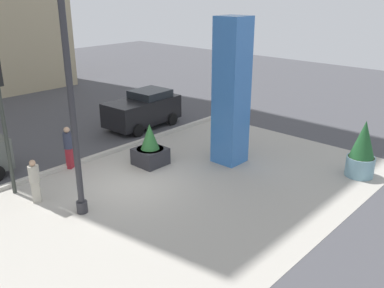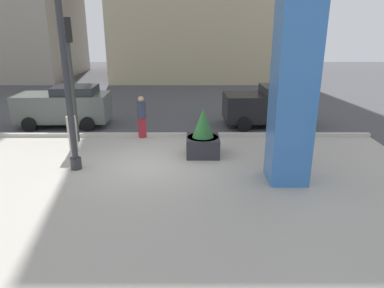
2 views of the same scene
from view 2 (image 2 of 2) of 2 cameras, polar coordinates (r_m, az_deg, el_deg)
name	(u,v)px [view 2 (image 2 of 2)]	position (r m, az deg, el deg)	size (l,w,h in m)	color
ground_plane	(159,131)	(16.16, -5.31, 2.09)	(60.00, 60.00, 0.00)	#47474C
plaza_pavement	(141,190)	(10.59, -8.12, -7.21)	(18.00, 10.00, 0.02)	#ADA89E
curb_strip	(157,135)	(15.30, -5.60, 1.44)	(18.00, 0.24, 0.16)	#B7B2A8
lamp_post	(63,51)	(11.67, -19.85, 13.72)	(0.44, 0.44, 7.77)	#2D2D33
art_pillar_blue	(293,84)	(10.64, 15.74, 9.20)	(1.14, 1.14, 5.93)	#3870BC
potted_plant_mid_plaza	(202,137)	(12.93, 1.62, 1.13)	(1.18, 1.18, 1.76)	#2D2D33
traffic_light_far_side	(69,61)	(14.80, -18.94, 12.39)	(0.28, 0.42, 4.80)	#333833
car_curb_west	(268,105)	(17.15, 12.05, 6.00)	(4.11, 2.26, 1.87)	black
car_passing_lane	(64,106)	(17.71, -19.69, 5.72)	(4.19, 2.08, 1.87)	#565B56
pedestrian_by_curb	(141,115)	(15.02, -8.12, 4.61)	(0.49, 0.49, 1.77)	maroon
pedestrian_on_sidewalk	(71,129)	(14.02, -18.63, 2.23)	(0.50, 0.50, 1.55)	#B2AD9E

